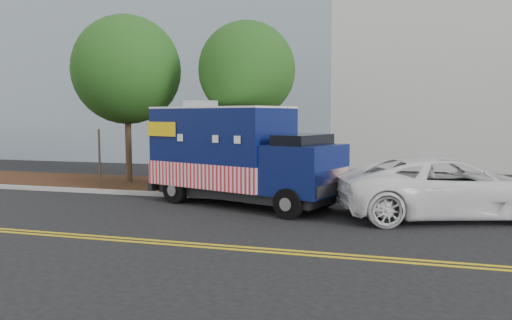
# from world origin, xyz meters

# --- Properties ---
(ground) EXTENTS (120.00, 120.00, 0.00)m
(ground) POSITION_xyz_m (0.00, 0.00, 0.00)
(ground) COLOR black
(ground) RESTS_ON ground
(curb) EXTENTS (120.00, 0.18, 0.15)m
(curb) POSITION_xyz_m (0.00, 1.40, 0.07)
(curb) COLOR #9E9E99
(curb) RESTS_ON ground
(mulch_strip) EXTENTS (120.00, 4.00, 0.15)m
(mulch_strip) POSITION_xyz_m (0.00, 3.50, 0.07)
(mulch_strip) COLOR black
(mulch_strip) RESTS_ON ground
(centerline_near) EXTENTS (120.00, 0.10, 0.01)m
(centerline_near) POSITION_xyz_m (0.00, -4.45, 0.01)
(centerline_near) COLOR gold
(centerline_near) RESTS_ON ground
(centerline_far) EXTENTS (120.00, 0.10, 0.01)m
(centerline_far) POSITION_xyz_m (0.00, -4.70, 0.01)
(centerline_far) COLOR gold
(centerline_far) RESTS_ON ground
(tree_a) EXTENTS (4.43, 4.43, 6.97)m
(tree_a) POSITION_xyz_m (-5.27, 3.57, 4.75)
(tree_a) COLOR #38281C
(tree_a) RESTS_ON ground
(tree_b) EXTENTS (3.73, 3.73, 6.51)m
(tree_b) POSITION_xyz_m (-0.18, 3.68, 4.63)
(tree_b) COLOR #38281C
(tree_b) RESTS_ON ground
(sign_post) EXTENTS (0.06, 0.06, 2.40)m
(sign_post) POSITION_xyz_m (-5.47, 1.76, 1.20)
(sign_post) COLOR #473828
(sign_post) RESTS_ON ground
(food_truck) EXTENTS (6.88, 4.34, 3.42)m
(food_truck) POSITION_xyz_m (0.35, 0.68, 1.55)
(food_truck) COLOR black
(food_truck) RESTS_ON ground
(white_car) EXTENTS (6.84, 4.72, 1.74)m
(white_car) POSITION_xyz_m (6.85, 0.23, 0.87)
(white_car) COLOR white
(white_car) RESTS_ON ground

